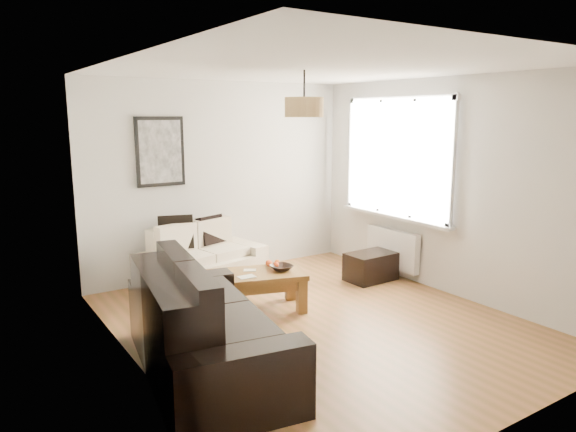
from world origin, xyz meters
TOP-DOWN VIEW (x-y plane):
  - floor at (0.00, 0.00)m, footprint 4.50×4.50m
  - ceiling at (0.00, 0.00)m, footprint 3.80×4.50m
  - wall_back at (0.00, 2.25)m, footprint 3.80×0.04m
  - wall_front at (0.00, -2.25)m, footprint 3.80×0.04m
  - wall_left at (-1.90, 0.00)m, footprint 0.04×4.50m
  - wall_right at (1.90, 0.00)m, footprint 0.04×4.50m
  - window_bay at (1.86, 0.80)m, footprint 0.14×1.90m
  - radiator at (1.82, 0.80)m, footprint 0.10×0.90m
  - poster at (-0.85, 2.22)m, footprint 0.62×0.04m
  - pendant_shade at (0.00, 0.30)m, footprint 0.40×0.40m
  - loveseat_cream at (-0.53, 1.78)m, footprint 1.66×1.10m
  - sofa_leather at (-1.43, -0.34)m, footprint 1.33×2.20m
  - coffee_table at (-0.37, 0.69)m, footprint 1.19×0.87m
  - ottoman at (1.45, 0.81)m, footprint 0.66×0.43m
  - cushion_left at (-0.79, 1.97)m, footprint 0.45×0.26m
  - cushion_right at (-0.30, 1.97)m, footprint 0.39×0.22m
  - fruit_bowl at (-0.08, 0.61)m, footprint 0.27×0.27m
  - orange_a at (-0.09, 0.71)m, footprint 0.08×0.08m
  - orange_b at (-0.02, 0.80)m, footprint 0.07×0.07m
  - orange_c at (-0.13, 0.81)m, footprint 0.09×0.09m
  - papers at (-0.53, 0.60)m, footprint 0.19×0.14m

SIDE VIEW (x-z plane):
  - floor at x=0.00m, z-range 0.00..0.00m
  - ottoman at x=1.45m, z-range 0.00..0.37m
  - coffee_table at x=-0.37m, z-range 0.00..0.44m
  - radiator at x=1.82m, z-range 0.12..0.64m
  - loveseat_cream at x=-0.53m, z-range 0.00..0.76m
  - papers at x=-0.53m, z-range 0.44..0.44m
  - sofa_leather at x=-1.43m, z-range 0.00..0.89m
  - fruit_bowl at x=-0.08m, z-range 0.44..0.50m
  - orange_a at x=-0.09m, z-range 0.44..0.51m
  - orange_b at x=-0.02m, z-range 0.45..0.51m
  - orange_c at x=-0.13m, z-range 0.44..0.52m
  - cushion_right at x=-0.30m, z-range 0.49..0.86m
  - cushion_left at x=-0.79m, z-range 0.49..0.92m
  - wall_back at x=0.00m, z-range 0.00..2.60m
  - wall_front at x=0.00m, z-range 0.00..2.60m
  - wall_left at x=-1.90m, z-range 0.00..2.60m
  - wall_right at x=1.90m, z-range 0.00..2.60m
  - window_bay at x=1.86m, z-range 0.80..2.40m
  - poster at x=-0.85m, z-range 1.26..2.13m
  - pendant_shade at x=0.00m, z-range 2.13..2.33m
  - ceiling at x=0.00m, z-range 2.60..2.60m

